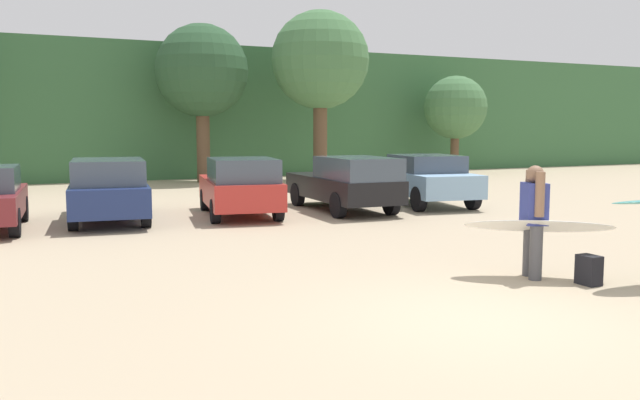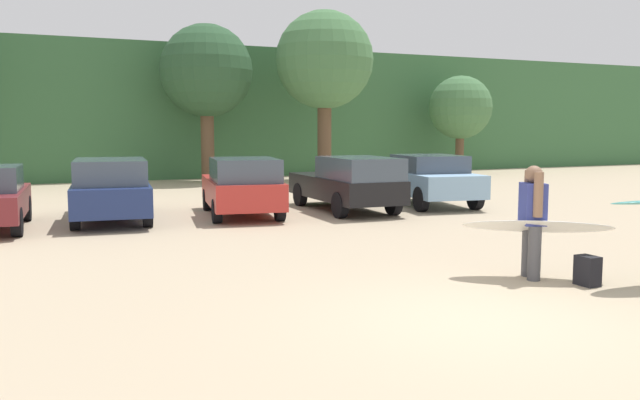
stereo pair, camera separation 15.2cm
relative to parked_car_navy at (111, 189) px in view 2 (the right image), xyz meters
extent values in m
plane|color=tan|center=(2.91, -10.99, -0.82)|extent=(120.00, 120.00, 0.00)
cube|color=#38663D|center=(2.91, 18.65, 2.23)|extent=(108.00, 12.00, 6.11)
cylinder|color=brown|center=(5.41, 10.63, 0.71)|extent=(0.56, 0.56, 3.07)
sphere|color=#284C2D|center=(5.41, 10.63, 3.91)|extent=(3.91, 3.91, 3.91)
cylinder|color=brown|center=(10.23, 9.15, 0.90)|extent=(0.61, 0.61, 3.45)
sphere|color=#427042|center=(10.23, 9.15, 4.42)|extent=(4.23, 4.23, 4.23)
cylinder|color=brown|center=(18.28, 10.28, 0.17)|extent=(0.42, 0.42, 1.99)
sphere|color=#427042|center=(18.28, 10.28, 2.51)|extent=(3.15, 3.15, 3.15)
cylinder|color=black|center=(-1.96, 0.91, -0.50)|extent=(0.28, 0.66, 0.64)
cylinder|color=black|center=(-2.20, -1.70, -0.50)|extent=(0.28, 0.66, 0.64)
cube|color=navy|center=(0.02, 0.18, -0.17)|extent=(2.39, 4.88, 0.68)
cube|color=#3F4C5B|center=(-0.06, -0.43, 0.46)|extent=(1.97, 2.74, 0.59)
cylinder|color=black|center=(-0.59, 1.82, -0.51)|extent=(0.30, 0.64, 0.61)
cylinder|color=black|center=(1.03, 1.61, -0.51)|extent=(0.30, 0.64, 0.61)
cylinder|color=black|center=(-0.98, -1.25, -0.51)|extent=(0.30, 0.64, 0.61)
cylinder|color=black|center=(0.63, -1.46, -0.51)|extent=(0.30, 0.64, 0.61)
cube|color=#B72D28|center=(3.32, -0.34, -0.18)|extent=(2.45, 4.33, 0.68)
cube|color=#3F4C5B|center=(3.19, -1.05, 0.45)|extent=(1.97, 2.41, 0.59)
cylinder|color=black|center=(2.78, 1.13, -0.52)|extent=(0.32, 0.63, 0.60)
cylinder|color=black|center=(4.33, 0.84, -0.52)|extent=(0.32, 0.63, 0.60)
cylinder|color=black|center=(2.30, -1.52, -0.52)|extent=(0.32, 0.63, 0.60)
cylinder|color=black|center=(3.86, -1.80, -0.52)|extent=(0.32, 0.63, 0.60)
cube|color=black|center=(6.32, -0.52, -0.17)|extent=(1.95, 4.60, 0.62)
cube|color=#3F4C5B|center=(6.27, -1.53, 0.44)|extent=(1.72, 2.54, 0.59)
cylinder|color=black|center=(5.61, 1.01, -0.48)|extent=(0.25, 0.70, 0.69)
cylinder|color=black|center=(7.17, 0.94, -0.48)|extent=(0.25, 0.70, 0.69)
cylinder|color=black|center=(5.47, -1.97, -0.48)|extent=(0.25, 0.70, 0.69)
cylinder|color=black|center=(7.03, -2.04, -0.48)|extent=(0.25, 0.70, 0.69)
cube|color=#84ADD1|center=(9.17, -0.57, -0.13)|extent=(2.50, 4.23, 0.67)
cube|color=#3F4C5B|center=(9.17, -0.54, 0.45)|extent=(2.04, 2.33, 0.50)
cylinder|color=black|center=(8.55, 0.86, -0.47)|extent=(0.33, 0.74, 0.71)
cylinder|color=black|center=(10.22, 0.59, -0.47)|extent=(0.33, 0.74, 0.71)
cylinder|color=black|center=(8.12, -1.73, -0.47)|extent=(0.33, 0.74, 0.71)
cylinder|color=black|center=(9.79, -2.00, -0.47)|extent=(0.33, 0.74, 0.71)
cylinder|color=#4C4C51|center=(5.04, -9.58, -0.39)|extent=(0.20, 0.20, 0.85)
cylinder|color=#4C4C51|center=(5.16, -9.31, -0.39)|extent=(0.20, 0.20, 0.85)
cube|color=#333D8C|center=(5.10, -9.45, 0.36)|extent=(0.48, 0.53, 0.65)
sphere|color=#8C664C|center=(5.10, -9.45, 0.82)|extent=(0.27, 0.27, 0.27)
cylinder|color=#8C664C|center=(5.00, -9.66, 0.53)|extent=(0.19, 0.20, 0.69)
cylinder|color=#8C664C|center=(5.20, -9.23, 0.53)|extent=(0.21, 0.24, 0.70)
ellipsoid|color=white|center=(5.15, -9.50, 0.00)|extent=(2.23, 1.84, 0.32)
cube|color=black|center=(5.53, -10.18, -0.60)|extent=(0.24, 0.34, 0.45)
camera|label=1|loc=(-2.38, -17.39, 1.55)|focal=37.64mm
camera|label=2|loc=(-2.25, -17.46, 1.55)|focal=37.64mm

